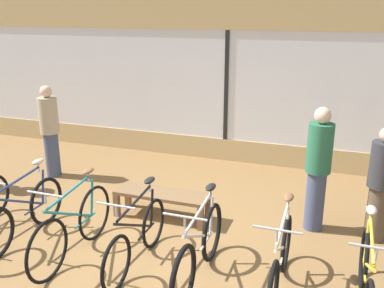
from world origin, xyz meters
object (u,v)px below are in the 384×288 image
(display_bench, at_px, (162,197))
(bicycle_center, at_px, (137,237))
(customer_near_rack, at_px, (318,167))
(customer_mid_floor, at_px, (50,130))
(bicycle_far_right, at_px, (366,281))
(bicycle_center_left, at_px, (74,227))
(customer_by_window, at_px, (382,181))
(bicycle_right, at_px, (280,262))
(bicycle_left, at_px, (23,214))
(bicycle_center_right, at_px, (199,250))

(display_bench, bearing_deg, bicycle_center, -80.46)
(customer_near_rack, xyz_separation_m, customer_mid_floor, (-4.72, 0.50, -0.04))
(bicycle_far_right, height_order, customer_near_rack, customer_near_rack)
(bicycle_center_left, bearing_deg, customer_by_window, 25.49)
(bicycle_center_left, xyz_separation_m, bicycle_right, (2.51, 0.10, -0.03))
(bicycle_center_left, distance_m, customer_mid_floor, 3.00)
(bicycle_left, height_order, bicycle_right, bicycle_left)
(bicycle_center_left, relative_size, display_bench, 1.24)
(bicycle_center, xyz_separation_m, bicycle_right, (1.69, 0.02, 0.01))
(bicycle_far_right, xyz_separation_m, display_bench, (-2.76, 1.27, -0.05))
(bicycle_center_right, bearing_deg, display_bench, 127.82)
(bicycle_left, distance_m, customer_mid_floor, 2.42)
(display_bench, bearing_deg, bicycle_center_right, -52.18)
(bicycle_center_left, bearing_deg, bicycle_right, 2.32)
(bicycle_left, distance_m, display_bench, 1.92)
(bicycle_right, relative_size, customer_mid_floor, 1.00)
(bicycle_center, xyz_separation_m, customer_near_rack, (1.94, 1.64, 0.55))
(bicycle_center_left, height_order, customer_by_window, customer_by_window)
(bicycle_center_left, xyz_separation_m, bicycle_far_right, (3.37, 0.06, -0.03))
(display_bench, relative_size, customer_mid_floor, 0.83)
(bicycle_center, xyz_separation_m, display_bench, (-0.21, 1.25, -0.04))
(display_bench, bearing_deg, bicycle_left, -140.99)
(bicycle_center, bearing_deg, customer_by_window, 30.46)
(bicycle_far_right, distance_m, customer_by_window, 1.72)
(customer_near_rack, bearing_deg, customer_mid_floor, 174.01)
(display_bench, bearing_deg, bicycle_center_left, -114.68)
(bicycle_left, relative_size, customer_near_rack, 0.97)
(bicycle_center_left, distance_m, bicycle_far_right, 3.37)
(bicycle_center, xyz_separation_m, bicycle_far_right, (2.55, -0.03, 0.01))
(bicycle_center, relative_size, customer_near_rack, 0.93)
(bicycle_center_left, height_order, customer_mid_floor, customer_mid_floor)
(bicycle_center_left, height_order, customer_near_rack, customer_near_rack)
(customer_near_rack, relative_size, customer_mid_floor, 1.04)
(customer_by_window, bearing_deg, bicycle_left, -160.48)
(customer_near_rack, bearing_deg, display_bench, -169.54)
(bicycle_center_left, relative_size, bicycle_right, 1.03)
(bicycle_center_right, bearing_deg, customer_near_rack, 56.36)
(bicycle_center_left, relative_size, bicycle_center_right, 1.00)
(customer_near_rack, distance_m, customer_by_window, 0.82)
(bicycle_far_right, bearing_deg, customer_by_window, 83.05)
(bicycle_center_right, xyz_separation_m, bicycle_far_right, (1.74, 0.03, -0.01))
(bicycle_center_left, bearing_deg, display_bench, 65.32)
(display_bench, height_order, customer_by_window, customer_by_window)
(bicycle_center, height_order, customer_mid_floor, customer_mid_floor)
(bicycle_left, distance_m, customer_by_window, 4.74)
(bicycle_center_right, height_order, customer_by_window, customer_by_window)
(customer_near_rack, height_order, customer_mid_floor, customer_near_rack)
(display_bench, bearing_deg, bicycle_far_right, -24.81)
(bicycle_far_right, relative_size, customer_near_rack, 0.96)
(customer_near_rack, height_order, customer_by_window, customer_near_rack)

